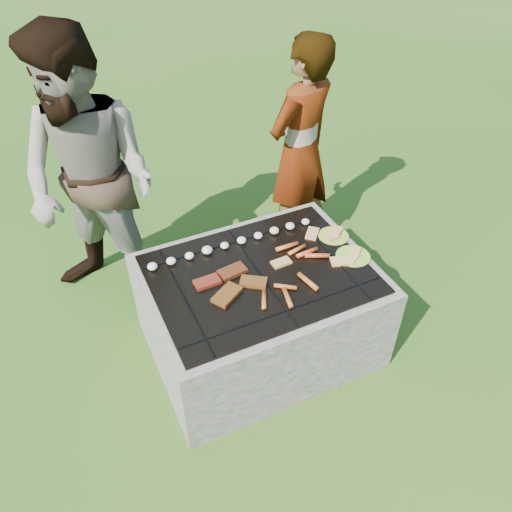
{
  "coord_description": "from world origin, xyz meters",
  "views": [
    {
      "loc": [
        -0.92,
        -1.87,
        2.51
      ],
      "look_at": [
        0.0,
        0.05,
        0.7
      ],
      "focal_mm": 35.0,
      "sensor_mm": 36.0,
      "label": 1
    }
  ],
  "objects_px": {
    "cook": "(300,152)",
    "plate_far": "(334,236)",
    "fire_pit": "(260,313)",
    "plate_near": "(353,256)",
    "bystander": "(91,184)"
  },
  "relations": [
    {
      "from": "cook",
      "to": "plate_far",
      "type": "bearing_deg",
      "value": 57.19
    },
    {
      "from": "fire_pit",
      "to": "plate_far",
      "type": "bearing_deg",
      "value": 11.53
    },
    {
      "from": "fire_pit",
      "to": "cook",
      "type": "xyz_separation_m",
      "value": [
        0.71,
        0.82,
        0.52
      ]
    },
    {
      "from": "plate_near",
      "to": "plate_far",
      "type": "bearing_deg",
      "value": 89.17
    },
    {
      "from": "fire_pit",
      "to": "cook",
      "type": "bearing_deg",
      "value": 49.29
    },
    {
      "from": "cook",
      "to": "bystander",
      "type": "bearing_deg",
      "value": -22.5
    },
    {
      "from": "plate_near",
      "to": "cook",
      "type": "height_order",
      "value": "cook"
    },
    {
      "from": "cook",
      "to": "bystander",
      "type": "distance_m",
      "value": 1.42
    },
    {
      "from": "plate_far",
      "to": "plate_near",
      "type": "relative_size",
      "value": 1.04
    },
    {
      "from": "fire_pit",
      "to": "plate_far",
      "type": "distance_m",
      "value": 0.66
    },
    {
      "from": "cook",
      "to": "bystander",
      "type": "height_order",
      "value": "bystander"
    },
    {
      "from": "fire_pit",
      "to": "bystander",
      "type": "bearing_deg",
      "value": 129.7
    },
    {
      "from": "plate_far",
      "to": "cook",
      "type": "distance_m",
      "value": 0.75
    },
    {
      "from": "bystander",
      "to": "plate_far",
      "type": "bearing_deg",
      "value": 17.08
    },
    {
      "from": "fire_pit",
      "to": "plate_far",
      "type": "xyz_separation_m",
      "value": [
        0.56,
        0.12,
        0.33
      ]
    }
  ]
}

